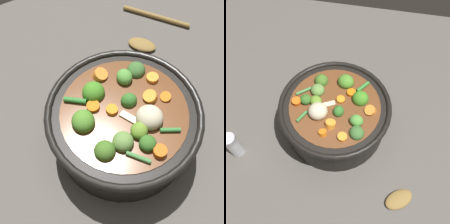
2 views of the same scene
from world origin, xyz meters
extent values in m
plane|color=#514C47|center=(0.00, 0.00, 0.00)|extent=(1.10, 1.10, 0.00)
cylinder|color=black|center=(0.00, 0.00, 0.06)|extent=(0.29, 0.29, 0.11)
torus|color=black|center=(0.00, 0.00, 0.11)|extent=(0.30, 0.30, 0.01)
cylinder|color=brown|center=(0.00, 0.00, 0.06)|extent=(0.24, 0.24, 0.11)
ellipsoid|color=#638E42|center=(0.04, 0.05, 0.12)|extent=(0.05, 0.05, 0.03)
ellipsoid|color=olive|center=(0.00, 0.05, 0.12)|extent=(0.04, 0.04, 0.03)
ellipsoid|color=#52983C|center=(-0.04, -0.06, 0.12)|extent=(0.04, 0.04, 0.03)
ellipsoid|color=#3D6B31|center=(-0.07, -0.07, 0.12)|extent=(0.05, 0.05, 0.03)
ellipsoid|color=#4F8A2B|center=(0.08, -0.02, 0.12)|extent=(0.06, 0.06, 0.04)
ellipsoid|color=#337028|center=(-0.02, -0.01, 0.12)|extent=(0.04, 0.03, 0.03)
ellipsoid|color=#438824|center=(0.03, -0.06, 0.12)|extent=(0.06, 0.06, 0.04)
ellipsoid|color=#447125|center=(0.07, 0.05, 0.11)|extent=(0.04, 0.04, 0.04)
ellipsoid|color=#376A25|center=(0.00, 0.08, 0.12)|extent=(0.04, 0.04, 0.03)
cylinder|color=orange|center=(-0.06, 0.00, 0.12)|extent=(0.03, 0.03, 0.03)
cylinder|color=orange|center=(0.00, -0.09, 0.12)|extent=(0.04, 0.04, 0.03)
cylinder|color=orange|center=(0.02, -0.01, 0.11)|extent=(0.03, 0.03, 0.01)
cylinder|color=orange|center=(-0.01, 0.10, 0.12)|extent=(0.03, 0.03, 0.02)
cylinder|color=orange|center=(0.05, -0.04, 0.11)|extent=(0.03, 0.03, 0.01)
cylinder|color=orange|center=(-0.09, -0.04, 0.11)|extent=(0.03, 0.03, 0.01)
cylinder|color=orange|center=(-0.08, 0.01, 0.11)|extent=(0.03, 0.03, 0.02)
ellipsoid|color=beige|center=(-0.03, 0.04, 0.12)|extent=(0.07, 0.07, 0.04)
cylinder|color=#317D30|center=(0.07, -0.06, 0.12)|extent=(0.04, 0.03, 0.01)
cylinder|color=#367D37|center=(-0.05, 0.08, 0.12)|extent=(0.04, 0.02, 0.01)
cylinder|color=#458844|center=(0.03, 0.09, 0.12)|extent=(0.03, 0.04, 0.01)
cube|color=beige|center=(0.00, 0.02, 0.11)|extent=(0.03, 0.04, 0.01)
ellipsoid|color=olive|center=(-0.18, -0.20, 0.01)|extent=(0.08, 0.09, 0.01)
cylinder|color=olive|center=(-0.28, -0.27, 0.01)|extent=(0.13, 0.16, 0.01)
camera|label=1|loc=(0.15, 0.21, 0.56)|focal=44.44mm
camera|label=2|loc=(-0.35, -0.07, 0.69)|focal=41.68mm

